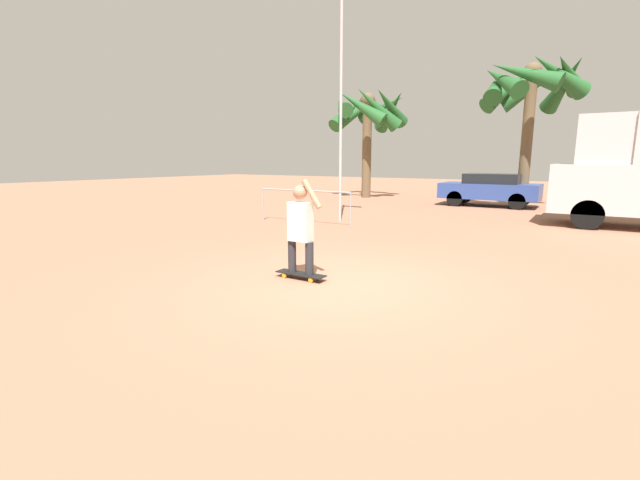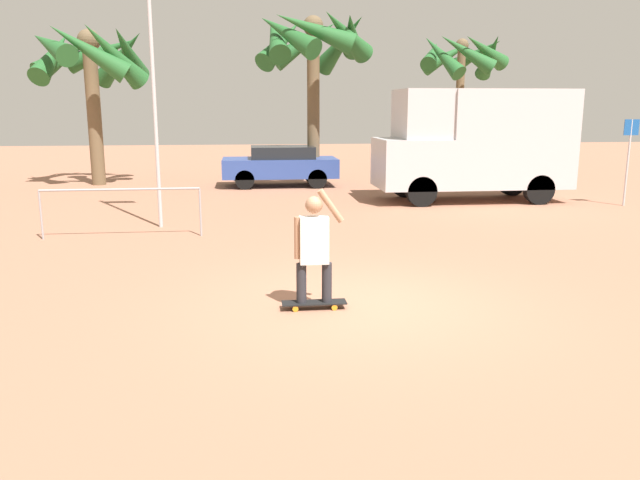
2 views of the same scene
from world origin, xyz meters
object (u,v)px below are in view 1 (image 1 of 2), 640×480
at_px(skateboard, 301,274).
at_px(palm_tree_center_background, 531,86).
at_px(person_skateboarder, 300,224).
at_px(flagpole, 343,76).
at_px(parked_car_blue, 490,189).
at_px(palm_tree_far_left, 368,112).

xyz_separation_m(skateboard, palm_tree_center_background, (1.52, 14.46, 4.92)).
height_order(person_skateboarder, flagpole, flagpole).
bearing_deg(skateboard, flagpole, 113.85).
distance_m(parked_car_blue, palm_tree_center_background, 4.43).
distance_m(skateboard, person_skateboarder, 0.86).
xyz_separation_m(skateboard, person_skateboarder, (-0.00, 0.00, 0.86)).
relative_size(person_skateboarder, flagpole, 0.20).
bearing_deg(person_skateboarder, parked_car_blue, 88.76).
xyz_separation_m(person_skateboarder, palm_tree_center_background, (1.52, 14.46, 4.06)).
relative_size(skateboard, palm_tree_far_left, 0.16).
bearing_deg(palm_tree_far_left, skateboard, -67.70).
distance_m(skateboard, palm_tree_center_background, 15.35).
bearing_deg(palm_tree_center_background, palm_tree_far_left, 174.15).
xyz_separation_m(parked_car_blue, flagpole, (-3.18, -7.55, 3.80)).
xyz_separation_m(person_skateboarder, parked_car_blue, (0.30, 14.06, -0.17)).
relative_size(person_skateboarder, parked_car_blue, 0.39).
bearing_deg(person_skateboarder, skateboard, 0.00).
relative_size(skateboard, palm_tree_center_background, 0.15).
relative_size(parked_car_blue, palm_tree_center_background, 0.65).
bearing_deg(palm_tree_far_left, palm_tree_center_background, -5.85).
bearing_deg(palm_tree_center_background, flagpole, -118.97).
height_order(skateboard, flagpole, flagpole).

